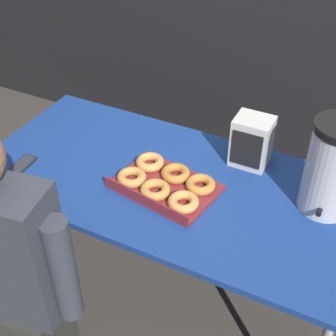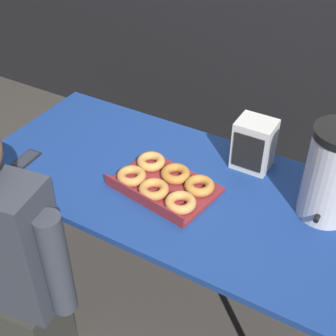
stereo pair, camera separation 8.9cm
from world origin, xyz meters
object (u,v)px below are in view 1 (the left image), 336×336
cell_phone (22,164)px  person_seated (7,274)px  coffee_urn (333,168)px  space_heater (252,141)px  donut_box (165,183)px

cell_phone → person_seated: size_ratio=0.11×
coffee_urn → space_heater: coffee_urn is taller
donut_box → coffee_urn: coffee_urn is taller
coffee_urn → space_heater: (-0.34, 0.14, -0.08)m
coffee_urn → person_seated: size_ratio=0.33×
person_seated → space_heater: bearing=-134.9°
donut_box → coffee_urn: bearing=26.1°
donut_box → space_heater: space_heater is taller
person_seated → coffee_urn: bearing=-152.2°
coffee_urn → cell_phone: 1.26m
coffee_urn → cell_phone: size_ratio=2.94×
donut_box → person_seated: size_ratio=0.36×
coffee_urn → donut_box: bearing=-163.1°
donut_box → space_heater: size_ratio=2.01×
space_heater → person_seated: person_seated is taller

